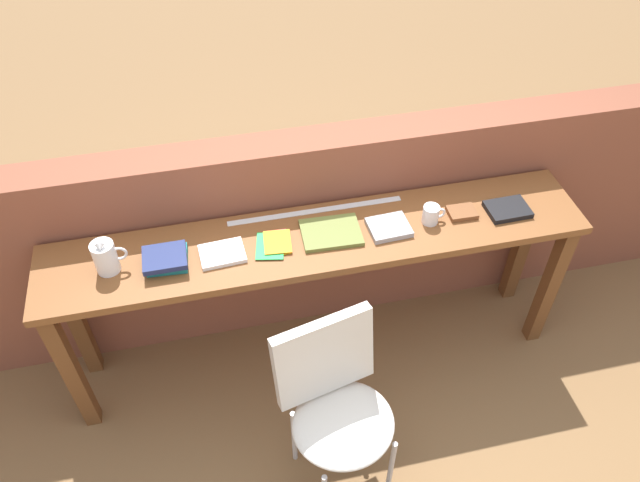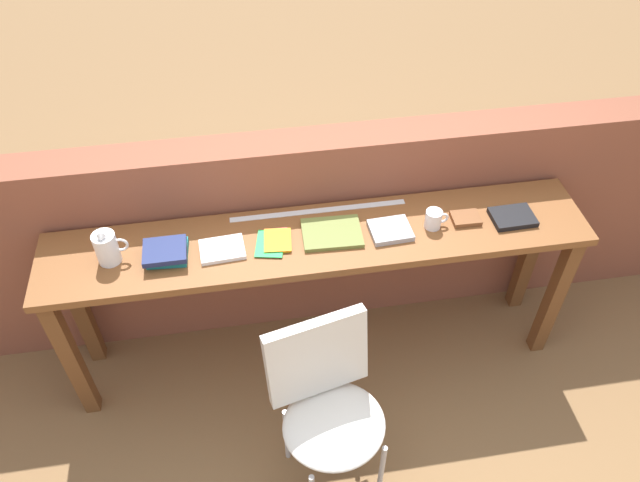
% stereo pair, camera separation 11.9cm
% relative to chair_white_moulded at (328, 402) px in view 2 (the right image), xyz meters
% --- Properties ---
extents(ground_plane, '(40.00, 40.00, 0.00)m').
position_rel_chair_white_moulded_xyz_m(ground_plane, '(0.06, 0.33, -0.53)').
color(ground_plane, brown).
extents(brick_wall_back, '(6.00, 0.20, 1.18)m').
position_rel_chair_white_moulded_xyz_m(brick_wall_back, '(0.06, 0.97, 0.06)').
color(brick_wall_back, brown).
rests_on(brick_wall_back, ground).
extents(sideboard, '(2.50, 0.44, 0.88)m').
position_rel_chair_white_moulded_xyz_m(sideboard, '(0.06, 0.63, 0.21)').
color(sideboard, brown).
rests_on(sideboard, ground).
extents(chair_white_moulded, '(0.53, 0.54, 0.89)m').
position_rel_chair_white_moulded_xyz_m(chair_white_moulded, '(0.00, 0.00, 0.00)').
color(chair_white_moulded, silver).
rests_on(chair_white_moulded, ground).
extents(pitcher_white, '(0.14, 0.10, 0.18)m').
position_rel_chair_white_moulded_xyz_m(pitcher_white, '(-0.85, 0.63, 0.43)').
color(pitcher_white, white).
rests_on(pitcher_white, sideboard).
extents(book_stack_leftmost, '(0.19, 0.18, 0.06)m').
position_rel_chair_white_moulded_xyz_m(book_stack_leftmost, '(-0.61, 0.61, 0.38)').
color(book_stack_leftmost, '#19757A').
rests_on(book_stack_leftmost, sideboard).
extents(magazine_cycling, '(0.20, 0.16, 0.02)m').
position_rel_chair_white_moulded_xyz_m(magazine_cycling, '(-0.37, 0.61, 0.36)').
color(magazine_cycling, white).
rests_on(magazine_cycling, sideboard).
extents(pamphlet_pile_colourful, '(0.18, 0.19, 0.01)m').
position_rel_chair_white_moulded_xyz_m(pamphlet_pile_colourful, '(-0.14, 0.63, 0.36)').
color(pamphlet_pile_colourful, purple).
rests_on(pamphlet_pile_colourful, sideboard).
extents(book_open_centre, '(0.28, 0.21, 0.02)m').
position_rel_chair_white_moulded_xyz_m(book_open_centre, '(0.12, 0.64, 0.36)').
color(book_open_centre, olive).
rests_on(book_open_centre, sideboard).
extents(book_grey_hardcover, '(0.19, 0.17, 0.03)m').
position_rel_chair_white_moulded_xyz_m(book_grey_hardcover, '(0.39, 0.61, 0.37)').
color(book_grey_hardcover, '#9E9EA3').
rests_on(book_grey_hardcover, sideboard).
extents(mug, '(0.11, 0.08, 0.09)m').
position_rel_chair_white_moulded_xyz_m(mug, '(0.59, 0.62, 0.40)').
color(mug, white).
rests_on(mug, sideboard).
extents(leather_journal_brown, '(0.13, 0.10, 0.02)m').
position_rel_chair_white_moulded_xyz_m(leather_journal_brown, '(0.75, 0.63, 0.37)').
color(leather_journal_brown, brown).
rests_on(leather_journal_brown, sideboard).
extents(book_repair_rightmost, '(0.20, 0.15, 0.03)m').
position_rel_chair_white_moulded_xyz_m(book_repair_rightmost, '(0.97, 0.60, 0.37)').
color(book_repair_rightmost, black).
rests_on(book_repair_rightmost, sideboard).
extents(ruler_metal_back_edge, '(0.84, 0.03, 0.00)m').
position_rel_chair_white_moulded_xyz_m(ruler_metal_back_edge, '(0.09, 0.80, 0.35)').
color(ruler_metal_back_edge, silver).
rests_on(ruler_metal_back_edge, sideboard).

